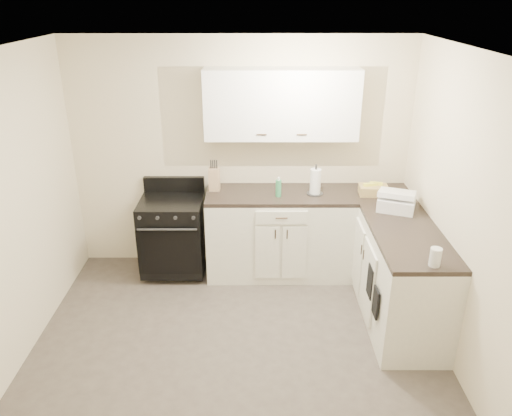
{
  "coord_description": "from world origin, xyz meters",
  "views": [
    {
      "loc": [
        0.16,
        -3.34,
        2.89
      ],
      "look_at": [
        0.17,
        0.85,
        1.05
      ],
      "focal_mm": 35.0,
      "sensor_mm": 36.0,
      "label": 1
    }
  ],
  "objects_px": {
    "wicker_basket": "(373,190)",
    "countertop_grill": "(397,203)",
    "knife_block": "(214,179)",
    "stove": "(173,235)",
    "paper_towel": "(315,182)"
  },
  "relations": [
    {
      "from": "stove",
      "to": "wicker_basket",
      "type": "height_order",
      "value": "wicker_basket"
    },
    {
      "from": "paper_towel",
      "to": "wicker_basket",
      "type": "distance_m",
      "value": 0.61
    },
    {
      "from": "wicker_basket",
      "to": "countertop_grill",
      "type": "distance_m",
      "value": 0.4
    },
    {
      "from": "wicker_basket",
      "to": "countertop_grill",
      "type": "xyz_separation_m",
      "value": [
        0.14,
        -0.37,
        0.01
      ]
    },
    {
      "from": "stove",
      "to": "countertop_grill",
      "type": "bearing_deg",
      "value": -9.77
    },
    {
      "from": "paper_towel",
      "to": "wicker_basket",
      "type": "bearing_deg",
      "value": -1.89
    },
    {
      "from": "knife_block",
      "to": "countertop_grill",
      "type": "relative_size",
      "value": 0.72
    },
    {
      "from": "knife_block",
      "to": "paper_towel",
      "type": "bearing_deg",
      "value": -2.42
    },
    {
      "from": "wicker_basket",
      "to": "knife_block",
      "type": "bearing_deg",
      "value": 175.52
    },
    {
      "from": "wicker_basket",
      "to": "stove",
      "type": "bearing_deg",
      "value": 179.5
    },
    {
      "from": "knife_block",
      "to": "countertop_grill",
      "type": "height_order",
      "value": "knife_block"
    },
    {
      "from": "stove",
      "to": "wicker_basket",
      "type": "distance_m",
      "value": 2.18
    },
    {
      "from": "stove",
      "to": "countertop_grill",
      "type": "distance_m",
      "value": 2.35
    },
    {
      "from": "countertop_grill",
      "to": "wicker_basket",
      "type": "bearing_deg",
      "value": 132.04
    },
    {
      "from": "stove",
      "to": "wicker_basket",
      "type": "relative_size",
      "value": 2.76
    }
  ]
}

